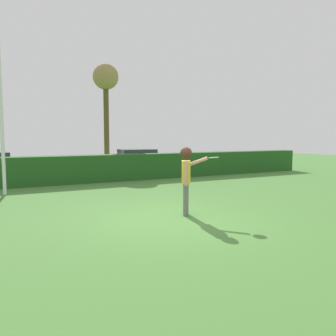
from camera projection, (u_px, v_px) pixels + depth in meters
ground_plane at (173, 219)px, 8.37m from camera, size 60.00×60.00×0.00m
person at (186, 173)px, 8.65m from camera, size 0.84×0.51×1.77m
frisbee at (214, 157)px, 8.68m from camera, size 0.26×0.26×0.05m
lamppost at (0, 89)px, 11.52m from camera, size 0.24×0.24×6.70m
hedge_row at (92, 169)px, 15.09m from camera, size 24.31×0.90×1.22m
parked_car_white at (137, 158)px, 21.37m from camera, size 4.30×2.03×1.25m
bare_elm_tree at (106, 83)px, 21.98m from camera, size 1.68×1.68×6.80m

